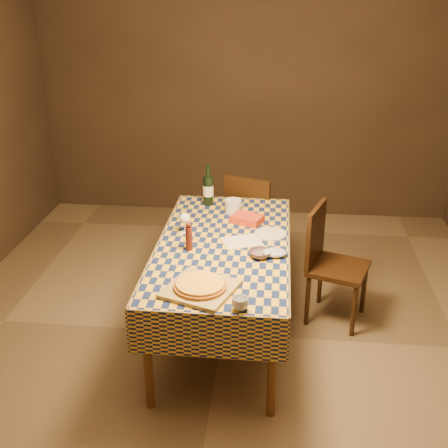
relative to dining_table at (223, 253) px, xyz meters
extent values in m
plane|color=brown|center=(0.00, 0.00, -0.69)|extent=(5.00, 5.00, 0.00)
cube|color=#34271D|center=(0.00, 2.50, 0.66)|extent=(4.50, 0.10, 2.70)
cylinder|color=brown|center=(-0.38, -0.83, -0.32)|extent=(0.06, 0.06, 0.75)
cylinder|color=brown|center=(0.38, -0.83, -0.32)|extent=(0.06, 0.06, 0.75)
cylinder|color=brown|center=(-0.38, 0.83, -0.32)|extent=(0.06, 0.06, 0.75)
cylinder|color=brown|center=(0.38, 0.83, -0.32)|extent=(0.06, 0.06, 0.75)
cube|color=brown|center=(0.00, 0.00, 0.05)|extent=(0.90, 1.80, 0.03)
cube|color=olive|center=(0.00, 0.00, 0.07)|extent=(0.92, 1.82, 0.02)
cube|color=olive|center=(0.00, -0.92, -0.07)|extent=(0.94, 0.01, 0.30)
cube|color=olive|center=(0.00, 0.92, -0.07)|extent=(0.94, 0.01, 0.30)
cube|color=olive|center=(-0.47, 0.00, -0.07)|extent=(0.01, 1.84, 0.30)
cube|color=olive|center=(0.47, 0.00, -0.07)|extent=(0.01, 1.84, 0.30)
cube|color=#A0874B|center=(-0.07, -0.67, 0.09)|extent=(0.50, 0.50, 0.02)
cylinder|color=#9E591A|center=(-0.07, -0.67, 0.11)|extent=(0.42, 0.42, 0.02)
cylinder|color=gold|center=(-0.07, -0.67, 0.13)|extent=(0.38, 0.38, 0.01)
cylinder|color=#471510|center=(-0.23, -0.12, 0.16)|extent=(0.05, 0.05, 0.17)
sphere|color=#471510|center=(-0.23, -0.12, 0.26)|extent=(0.04, 0.04, 0.04)
imported|color=#5C444D|center=(0.27, -0.18, 0.10)|extent=(0.16, 0.16, 0.05)
cylinder|color=white|center=(-0.30, 0.16, 0.08)|extent=(0.08, 0.08, 0.00)
cylinder|color=white|center=(-0.30, 0.16, 0.12)|extent=(0.01, 0.01, 0.07)
sphere|color=white|center=(-0.30, 0.16, 0.19)|extent=(0.08, 0.08, 0.08)
ellipsoid|color=#460809|center=(-0.30, 0.16, 0.18)|extent=(0.05, 0.05, 0.03)
cylinder|color=black|center=(-0.20, 0.74, 0.20)|extent=(0.11, 0.11, 0.24)
cylinder|color=black|center=(-0.20, 0.74, 0.37)|extent=(0.04, 0.04, 0.10)
cylinder|color=beige|center=(-0.20, 0.74, 0.20)|extent=(0.11, 0.11, 0.09)
cylinder|color=silver|center=(0.02, 0.58, 0.13)|extent=(0.14, 0.14, 0.11)
cube|color=red|center=(0.14, 0.39, 0.10)|extent=(0.27, 0.24, 0.06)
cylinder|color=silver|center=(0.33, 0.18, 0.08)|extent=(0.29, 0.29, 0.01)
imported|color=silver|center=(0.18, -0.85, 0.12)|extent=(0.12, 0.12, 0.08)
cube|color=silver|center=(0.13, 0.05, 0.08)|extent=(0.32, 0.29, 0.00)
ellipsoid|color=#95A4BF|center=(0.37, -0.16, 0.10)|extent=(0.20, 0.17, 0.05)
cube|color=black|center=(0.17, 1.16, -0.24)|extent=(0.54, 0.54, 0.04)
cube|color=black|center=(0.11, 0.97, 0.01)|extent=(0.41, 0.17, 0.46)
cylinder|color=black|center=(0.40, 1.27, -0.48)|extent=(0.04, 0.04, 0.43)
cylinder|color=black|center=(0.06, 1.39, -0.48)|extent=(0.04, 0.04, 0.43)
cylinder|color=black|center=(0.28, 0.93, -0.48)|extent=(0.04, 0.04, 0.43)
cylinder|color=black|center=(-0.06, 1.05, -0.48)|extent=(0.04, 0.04, 0.43)
cube|color=black|center=(0.86, 0.31, -0.24)|extent=(0.53, 0.53, 0.04)
cube|color=black|center=(0.67, 0.38, 0.01)|extent=(0.17, 0.41, 0.46)
cylinder|color=black|center=(0.98, 0.08, -0.48)|extent=(0.04, 0.04, 0.43)
cylinder|color=black|center=(1.09, 0.42, -0.48)|extent=(0.04, 0.04, 0.43)
cylinder|color=black|center=(0.63, 0.20, -0.48)|extent=(0.04, 0.04, 0.43)
cylinder|color=black|center=(0.75, 0.54, -0.48)|extent=(0.04, 0.04, 0.43)
camera|label=1|loc=(0.37, -3.58, 1.81)|focal=45.00mm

